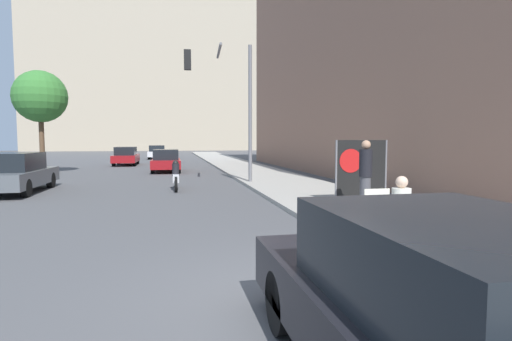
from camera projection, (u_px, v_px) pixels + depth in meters
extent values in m
plane|color=#4F4F51|center=(301.00, 304.00, 4.82)|extent=(160.00, 160.00, 0.00)
cube|color=#A8A399|center=(272.00, 178.00, 20.15)|extent=(3.74, 90.00, 0.13)
cube|color=tan|center=(168.00, 56.00, 79.74)|extent=(52.00, 12.00, 37.72)
cube|color=#936B56|center=(396.00, 18.00, 23.48)|extent=(10.00, 32.00, 18.36)
cylinder|color=#474C56|center=(398.00, 232.00, 7.04)|extent=(0.03, 0.03, 0.44)
cylinder|color=#474C56|center=(417.00, 231.00, 7.12)|extent=(0.03, 0.03, 0.44)
cylinder|color=#474C56|center=(387.00, 228.00, 7.40)|extent=(0.03, 0.03, 0.44)
cylinder|color=#474C56|center=(405.00, 227.00, 7.48)|extent=(0.03, 0.03, 0.44)
cube|color=navy|center=(402.00, 217.00, 7.24)|extent=(0.40, 0.40, 0.02)
cube|color=navy|center=(396.00, 205.00, 7.41)|extent=(0.40, 0.02, 0.38)
cylinder|color=#756651|center=(407.00, 213.00, 7.08)|extent=(0.18, 0.42, 0.18)
cylinder|color=#756651|center=(413.00, 234.00, 6.90)|extent=(0.16, 0.16, 0.44)
cube|color=black|center=(415.00, 245.00, 6.85)|extent=(0.20, 0.28, 0.10)
cylinder|color=silver|center=(401.00, 202.00, 7.25)|extent=(0.34, 0.34, 0.52)
sphere|color=beige|center=(402.00, 182.00, 7.22)|extent=(0.22, 0.22, 0.22)
cylinder|color=silver|center=(387.00, 199.00, 7.10)|extent=(0.45, 0.09, 0.09)
cube|color=#EAE5C6|center=(377.00, 197.00, 7.05)|extent=(0.48, 0.02, 0.29)
cube|color=navy|center=(377.00, 197.00, 7.04)|extent=(0.37, 0.01, 0.07)
cylinder|color=#424247|center=(365.00, 193.00, 10.47)|extent=(0.28, 0.28, 0.90)
cylinder|color=black|center=(366.00, 163.00, 10.41)|extent=(0.34, 0.34, 0.71)
sphere|color=tan|center=(366.00, 145.00, 10.37)|extent=(0.24, 0.24, 0.24)
cylinder|color=slate|center=(336.00, 172.00, 11.73)|extent=(0.06, 0.06, 1.85)
cylinder|color=slate|center=(386.00, 171.00, 12.06)|extent=(0.06, 0.06, 1.85)
cube|color=black|center=(361.00, 169.00, 11.89)|extent=(1.60, 0.02, 1.75)
cylinder|color=red|center=(351.00, 161.00, 11.78)|extent=(0.71, 0.01, 0.71)
cylinder|color=slate|center=(250.00, 114.00, 17.70)|extent=(0.16, 0.16, 6.02)
cylinder|color=slate|center=(219.00, 51.00, 17.30)|extent=(0.29, 2.72, 0.11)
cube|color=black|center=(188.00, 60.00, 17.14)|extent=(0.32, 0.32, 0.84)
sphere|color=green|center=(188.00, 67.00, 17.16)|extent=(0.18, 0.18, 0.18)
cube|color=black|center=(441.00, 335.00, 2.93)|extent=(1.88, 4.31, 0.54)
cube|color=black|center=(461.00, 263.00, 2.72)|extent=(1.62, 2.24, 0.64)
cylinder|color=black|center=(283.00, 302.00, 4.08)|extent=(0.22, 0.64, 0.64)
cylinder|color=black|center=(427.00, 290.00, 4.42)|extent=(0.22, 0.64, 0.64)
cube|color=#565B60|center=(16.00, 178.00, 15.04)|extent=(1.81, 4.69, 0.57)
cube|color=black|center=(14.00, 162.00, 14.81)|extent=(1.56, 2.44, 0.67)
cylinder|color=black|center=(9.00, 181.00, 16.31)|extent=(0.22, 0.64, 0.64)
cylinder|color=black|center=(51.00, 180.00, 16.64)|extent=(0.22, 0.64, 0.64)
cylinder|color=black|center=(26.00, 188.00, 13.80)|extent=(0.22, 0.64, 0.64)
cube|color=maroon|center=(166.00, 163.00, 25.07)|extent=(1.74, 4.26, 0.51)
cube|color=black|center=(166.00, 154.00, 24.86)|extent=(1.50, 2.22, 0.62)
cylinder|color=black|center=(155.00, 166.00, 26.22)|extent=(0.22, 0.64, 0.64)
cylinder|color=black|center=(178.00, 165.00, 26.53)|extent=(0.22, 0.64, 0.64)
cylinder|color=black|center=(153.00, 168.00, 23.64)|extent=(0.22, 0.64, 0.64)
cylinder|color=black|center=(179.00, 168.00, 23.96)|extent=(0.22, 0.64, 0.64)
cube|color=maroon|center=(126.00, 158.00, 31.80)|extent=(1.75, 4.66, 0.54)
cube|color=black|center=(126.00, 151.00, 31.57)|extent=(1.51, 2.42, 0.64)
cylinder|color=black|center=(119.00, 160.00, 33.07)|extent=(0.22, 0.64, 0.64)
cylinder|color=black|center=(138.00, 160.00, 33.38)|extent=(0.22, 0.64, 0.64)
cylinder|color=black|center=(114.00, 162.00, 30.25)|extent=(0.22, 0.64, 0.64)
cylinder|color=black|center=(135.00, 162.00, 30.56)|extent=(0.22, 0.64, 0.64)
cube|color=silver|center=(157.00, 154.00, 42.60)|extent=(1.80, 4.49, 0.54)
cube|color=black|center=(157.00, 148.00, 42.38)|extent=(1.55, 2.33, 0.63)
cylinder|color=black|center=(150.00, 155.00, 43.81)|extent=(0.22, 0.64, 0.64)
cylinder|color=black|center=(165.00, 155.00, 44.14)|extent=(0.22, 0.64, 0.64)
cylinder|color=black|center=(149.00, 156.00, 41.10)|extent=(0.22, 0.64, 0.64)
cylinder|color=black|center=(165.00, 156.00, 41.42)|extent=(0.22, 0.64, 0.64)
cube|color=silver|center=(176.00, 178.00, 15.89)|extent=(0.24, 0.93, 0.32)
cylinder|color=black|center=(176.00, 170.00, 15.82)|extent=(0.28, 0.28, 0.51)
sphere|color=black|center=(176.00, 163.00, 15.80)|extent=(0.24, 0.24, 0.24)
cylinder|color=black|center=(176.00, 180.00, 16.66)|extent=(0.10, 0.60, 0.60)
cylinder|color=black|center=(176.00, 184.00, 15.15)|extent=(0.10, 0.60, 0.60)
cylinder|color=brown|center=(42.00, 145.00, 23.16)|extent=(0.28, 0.28, 3.46)
sphere|color=#387A33|center=(40.00, 96.00, 22.96)|extent=(2.97, 2.97, 2.97)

